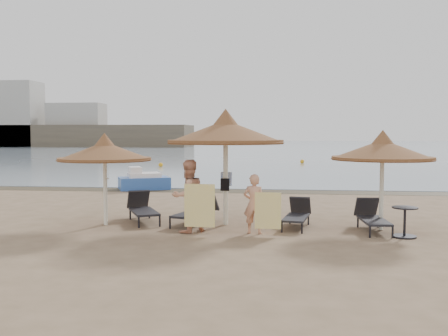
# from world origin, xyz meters

# --- Properties ---
(ground) EXTENTS (160.00, 160.00, 0.00)m
(ground) POSITION_xyz_m (0.00, 0.00, 0.00)
(ground) COLOR #8F7357
(ground) RESTS_ON ground
(sea) EXTENTS (200.00, 140.00, 0.03)m
(sea) POSITION_xyz_m (0.00, 80.00, 0.01)
(sea) COLOR gray
(sea) RESTS_ON ground
(wet_sand_strip) EXTENTS (200.00, 1.60, 0.01)m
(wet_sand_strip) POSITION_xyz_m (0.00, 9.40, 0.00)
(wet_sand_strip) COLOR #473D2A
(wet_sand_strip) RESTS_ON ground
(far_shore) EXTENTS (150.00, 54.80, 12.00)m
(far_shore) POSITION_xyz_m (-25.10, 77.82, 2.91)
(far_shore) COLOR brown
(far_shore) RESTS_ON ground
(palapa_left) EXTENTS (2.54, 2.54, 2.52)m
(palapa_left) POSITION_xyz_m (-3.14, 1.02, 2.01)
(palapa_left) COLOR white
(palapa_left) RESTS_ON ground
(palapa_center) EXTENTS (3.20, 3.20, 3.17)m
(palapa_center) POSITION_xyz_m (0.11, 1.42, 2.53)
(palapa_center) COLOR white
(palapa_center) RESTS_ON ground
(palapa_right) EXTENTS (2.62, 2.62, 2.60)m
(palapa_right) POSITION_xyz_m (4.21, 1.18, 2.07)
(palapa_right) COLOR white
(palapa_right) RESTS_ON ground
(lounger_far_left) EXTENTS (1.38, 1.95, 0.84)m
(lounger_far_left) POSITION_xyz_m (-2.31, 1.72, 0.38)
(lounger_far_left) COLOR black
(lounger_far_left) RESTS_ON ground
(lounger_near_left) EXTENTS (1.15, 1.96, 0.83)m
(lounger_near_left) POSITION_xyz_m (-0.70, 1.53, 0.37)
(lounger_near_left) COLOR black
(lounger_near_left) RESTS_ON ground
(lounger_near_right) EXTENTS (0.85, 1.77, 0.76)m
(lounger_near_right) POSITION_xyz_m (2.06, 1.36, 0.34)
(lounger_near_right) COLOR black
(lounger_near_right) RESTS_ON ground
(lounger_far_right) EXTENTS (0.70, 1.81, 0.80)m
(lounger_far_right) POSITION_xyz_m (3.96, 1.07, 0.36)
(lounger_far_right) COLOR black
(lounger_far_right) RESTS_ON ground
(side_table) EXTENTS (0.61, 0.61, 0.74)m
(side_table) POSITION_xyz_m (4.59, 0.27, 0.35)
(side_table) COLOR black
(side_table) RESTS_ON ground
(person_left) EXTENTS (1.15, 1.14, 2.14)m
(person_left) POSITION_xyz_m (-0.72, 0.29, 1.07)
(person_left) COLOR tan
(person_left) RESTS_ON ground
(person_right) EXTENTS (0.86, 0.62, 1.74)m
(person_right) POSITION_xyz_m (0.95, 0.30, 0.87)
(person_right) COLOR tan
(person_right) RESTS_ON ground
(towel_left) EXTENTS (0.76, 0.04, 1.07)m
(towel_left) POSITION_xyz_m (-0.37, -0.06, 0.74)
(towel_left) COLOR yellow
(towel_left) RESTS_ON ground
(towel_right) EXTENTS (0.64, 0.04, 0.90)m
(towel_right) POSITION_xyz_m (1.30, 0.05, 0.62)
(towel_right) COLOR yellow
(towel_right) RESTS_ON ground
(bag_patterned) EXTENTS (0.31, 0.17, 0.38)m
(bag_patterned) POSITION_xyz_m (0.11, 1.60, 1.25)
(bag_patterned) COLOR white
(bag_patterned) RESTS_ON ground
(bag_dark) EXTENTS (0.24, 0.09, 0.33)m
(bag_dark) POSITION_xyz_m (0.11, 1.26, 1.12)
(bag_dark) COLOR black
(bag_dark) RESTS_ON ground
(pedal_boat) EXTENTS (2.52, 2.08, 1.02)m
(pedal_boat) POSITION_xyz_m (-4.49, 9.62, 0.38)
(pedal_boat) COLOR #315EB8
(pedal_boat) RESTS_ON ground
(buoy_left) EXTENTS (0.33, 0.33, 0.33)m
(buoy_left) POSITION_xyz_m (-7.24, 24.11, 0.16)
(buoy_left) COLOR #F5A415
(buoy_left) RESTS_ON ground
(buoy_mid) EXTENTS (0.33, 0.33, 0.33)m
(buoy_mid) POSITION_xyz_m (3.39, 29.75, 0.17)
(buoy_mid) COLOR #F5A415
(buoy_mid) RESTS_ON ground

